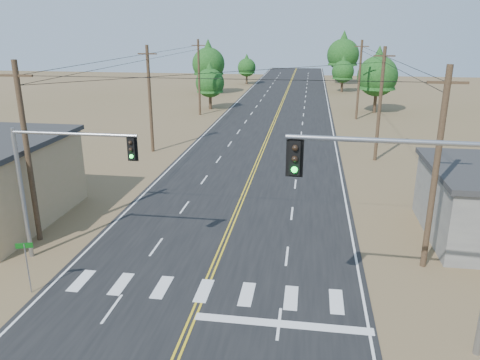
# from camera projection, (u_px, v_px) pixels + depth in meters

# --- Properties ---
(road) EXTENTS (15.00, 200.00, 0.02)m
(road) POSITION_uv_depth(u_px,v_px,m) (258.00, 161.00, 42.18)
(road) COLOR black
(road) RESTS_ON ground
(utility_pole_left_near) EXTENTS (1.80, 0.30, 10.00)m
(utility_pole_left_near) POSITION_uv_depth(u_px,v_px,m) (28.00, 153.00, 25.16)
(utility_pole_left_near) COLOR #4C3826
(utility_pole_left_near) RESTS_ON ground
(utility_pole_left_mid) EXTENTS (1.80, 0.30, 10.00)m
(utility_pole_left_mid) POSITION_uv_depth(u_px,v_px,m) (150.00, 99.00, 43.94)
(utility_pole_left_mid) COLOR #4C3826
(utility_pole_left_mid) RESTS_ON ground
(utility_pole_left_far) EXTENTS (1.80, 0.30, 10.00)m
(utility_pole_left_far) POSITION_uv_depth(u_px,v_px,m) (199.00, 77.00, 62.72)
(utility_pole_left_far) COLOR #4C3826
(utility_pole_left_far) RESTS_ON ground
(utility_pole_right_near) EXTENTS (1.80, 0.30, 10.00)m
(utility_pole_right_near) POSITION_uv_depth(u_px,v_px,m) (436.00, 170.00, 22.19)
(utility_pole_right_near) COLOR #4C3826
(utility_pole_right_near) RESTS_ON ground
(utility_pole_right_mid) EXTENTS (1.80, 0.30, 10.00)m
(utility_pole_right_mid) POSITION_uv_depth(u_px,v_px,m) (380.00, 104.00, 40.97)
(utility_pole_right_mid) COLOR #4C3826
(utility_pole_right_mid) RESTS_ON ground
(utility_pole_right_far) EXTENTS (1.80, 0.30, 10.00)m
(utility_pole_right_far) POSITION_uv_depth(u_px,v_px,m) (359.00, 79.00, 59.76)
(utility_pole_right_far) COLOR #4C3826
(utility_pole_right_far) RESTS_ON ground
(signal_mast_left) EXTENTS (6.41, 0.41, 6.91)m
(signal_mast_left) POSITION_uv_depth(u_px,v_px,m) (54.00, 173.00, 23.03)
(signal_mast_left) COLOR gray
(signal_mast_left) RESTS_ON ground
(signal_mast_right) EXTENTS (7.48, 0.56, 8.18)m
(signal_mast_right) POSITION_uv_depth(u_px,v_px,m) (434.00, 210.00, 16.05)
(signal_mast_right) COLOR gray
(signal_mast_right) RESTS_ON ground
(street_sign) EXTENTS (0.71, 0.26, 2.48)m
(street_sign) POSITION_uv_depth(u_px,v_px,m) (26.00, 260.00, 20.90)
(street_sign) COLOR gray
(street_sign) RESTS_ON ground
(tree_left_near) EXTENTS (4.15, 4.15, 6.91)m
(tree_left_near) POSITION_uv_depth(u_px,v_px,m) (210.00, 80.00, 67.43)
(tree_left_near) COLOR #3F2D1E
(tree_left_near) RESTS_ON ground
(tree_left_mid) EXTENTS (5.73, 5.73, 9.55)m
(tree_left_mid) POSITION_uv_depth(u_px,v_px,m) (208.00, 60.00, 82.48)
(tree_left_mid) COLOR #3F2D1E
(tree_left_mid) RESTS_ON ground
(tree_left_far) EXTENTS (3.76, 3.76, 6.26)m
(tree_left_far) POSITION_uv_depth(u_px,v_px,m) (247.00, 66.00, 97.16)
(tree_left_far) COLOR #3F2D1E
(tree_left_far) RESTS_ON ground
(tree_right_near) EXTENTS (5.51, 5.51, 9.18)m
(tree_right_near) POSITION_uv_depth(u_px,v_px,m) (378.00, 72.00, 64.23)
(tree_right_near) COLOR #3F2D1E
(tree_right_near) RESTS_ON ground
(tree_right_mid) EXTENTS (4.01, 4.01, 6.68)m
(tree_right_mid) POSITION_uv_depth(u_px,v_px,m) (343.00, 69.00, 85.44)
(tree_right_mid) COLOR #3F2D1E
(tree_right_mid) RESTS_ON ground
(tree_right_far) EXTENTS (6.52, 6.52, 10.87)m
(tree_right_far) POSITION_uv_depth(u_px,v_px,m) (343.00, 51.00, 96.19)
(tree_right_far) COLOR #3F2D1E
(tree_right_far) RESTS_ON ground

